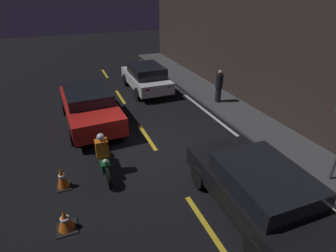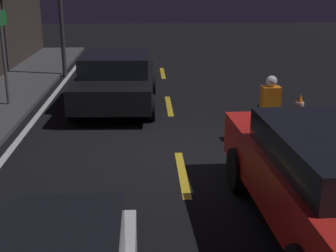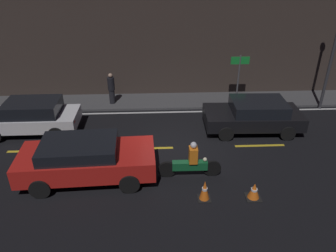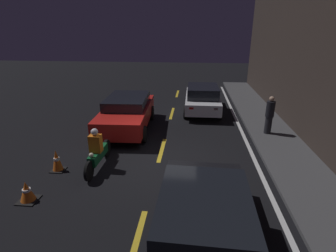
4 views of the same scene
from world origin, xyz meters
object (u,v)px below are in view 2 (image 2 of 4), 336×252
(motorcycle, at_px, (270,117))
(shop_sign, at_px, (2,38))
(van_black, at_px, (116,79))
(traffic_cone_near, at_px, (323,121))
(traffic_cone_mid, at_px, (300,105))

(motorcycle, xyz_separation_m, shop_sign, (2.99, 6.00, 1.24))
(motorcycle, bearing_deg, van_black, 46.82)
(shop_sign, bearing_deg, traffic_cone_near, -110.28)
(traffic_cone_near, xyz_separation_m, traffic_cone_mid, (1.57, -0.01, -0.07))
(van_black, distance_m, shop_sign, 2.97)
(traffic_cone_mid, relative_size, shop_sign, 0.23)
(motorcycle, bearing_deg, shop_sign, 63.96)
(traffic_cone_mid, bearing_deg, motorcycle, 147.14)
(traffic_cone_mid, height_order, shop_sign, shop_sign)
(van_black, height_order, motorcycle, motorcycle)
(traffic_cone_near, xyz_separation_m, shop_sign, (2.66, 7.21, 1.46))
(van_black, bearing_deg, traffic_cone_mid, 76.59)
(traffic_cone_near, bearing_deg, motorcycle, 105.21)
(traffic_cone_mid, distance_m, shop_sign, 7.46)
(traffic_cone_near, distance_m, traffic_cone_mid, 1.57)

